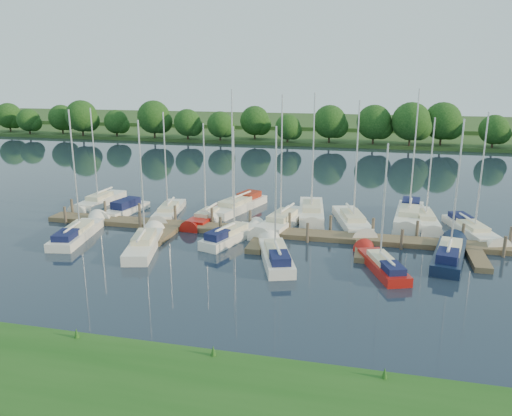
% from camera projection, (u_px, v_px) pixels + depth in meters
% --- Properties ---
extents(ground, '(260.00, 260.00, 0.00)m').
position_uv_depth(ground, '(242.00, 269.00, 34.14)').
color(ground, '#1A2435').
rests_on(ground, ground).
extents(dock, '(40.00, 6.00, 0.40)m').
position_uv_depth(dock, '(265.00, 234.00, 40.95)').
color(dock, '#4E3F2C').
rests_on(dock, ground).
extents(mooring_pilings, '(38.24, 2.84, 2.00)m').
position_uv_depth(mooring_pilings, '(268.00, 226.00, 41.90)').
color(mooring_pilings, '#473D33').
rests_on(mooring_pilings, ground).
extents(far_shore, '(180.00, 30.00, 0.60)m').
position_uv_depth(far_shore, '(333.00, 136.00, 104.52)').
color(far_shore, '#26461B').
rests_on(far_shore, ground).
extents(distant_hill, '(220.00, 40.00, 1.40)m').
position_uv_depth(distant_hill, '(342.00, 123.00, 127.90)').
color(distant_hill, '#375324').
rests_on(distant_hill, ground).
extents(treeline, '(148.34, 9.75, 8.29)m').
position_uv_depth(treeline, '(339.00, 123.00, 90.63)').
color(treeline, '#38281C').
rests_on(treeline, ground).
extents(sailboat_n_0, '(2.12, 7.90, 10.18)m').
position_uv_depth(sailboat_n_0, '(100.00, 202.00, 50.78)').
color(sailboat_n_0, white).
rests_on(sailboat_n_0, ground).
extents(motorboat, '(2.73, 6.13, 1.67)m').
position_uv_depth(motorboat, '(125.00, 210.00, 47.61)').
color(motorboat, white).
rests_on(motorboat, ground).
extents(sailboat_n_2, '(2.98, 7.99, 9.96)m').
position_uv_depth(sailboat_n_2, '(168.00, 212.00, 47.18)').
color(sailboat_n_2, white).
rests_on(sailboat_n_2, ground).
extents(sailboat_n_3, '(2.33, 7.24, 9.15)m').
position_uv_depth(sailboat_n_3, '(207.00, 218.00, 45.35)').
color(sailboat_n_3, '#9C130E').
rests_on(sailboat_n_3, ground).
extents(sailboat_n_4, '(4.47, 9.51, 12.04)m').
position_uv_depth(sailboat_n_4, '(236.00, 207.00, 48.61)').
color(sailboat_n_4, white).
rests_on(sailboat_n_4, ground).
extents(sailboat_n_5, '(3.70, 9.32, 11.77)m').
position_uv_depth(sailboat_n_5, '(282.00, 223.00, 43.71)').
color(sailboat_n_5, white).
rests_on(sailboat_n_5, ground).
extents(sailboat_n_6, '(3.20, 9.37, 11.78)m').
position_uv_depth(sailboat_n_6, '(311.00, 213.00, 46.90)').
color(sailboat_n_6, white).
rests_on(sailboat_n_6, ground).
extents(sailboat_n_7, '(3.99, 8.94, 11.27)m').
position_uv_depth(sailboat_n_7, '(353.00, 223.00, 43.86)').
color(sailboat_n_7, white).
rests_on(sailboat_n_7, ground).
extents(sailboat_n_8, '(3.12, 9.68, 12.18)m').
position_uv_depth(sailboat_n_8, '(409.00, 216.00, 45.58)').
color(sailboat_n_8, white).
rests_on(sailboat_n_8, ground).
extents(sailboat_n_9, '(2.23, 7.69, 9.77)m').
position_uv_depth(sailboat_n_9, '(425.00, 221.00, 44.41)').
color(sailboat_n_9, white).
rests_on(sailboat_n_9, ground).
extents(sailboat_n_10, '(3.88, 8.35, 10.44)m').
position_uv_depth(sailboat_n_10, '(472.00, 230.00, 41.61)').
color(sailboat_n_10, white).
rests_on(sailboat_n_10, ground).
extents(sailboat_s_0, '(3.17, 8.50, 10.65)m').
position_uv_depth(sailboat_s_0, '(78.00, 233.00, 40.80)').
color(sailboat_s_0, white).
rests_on(sailboat_s_0, ground).
extents(sailboat_s_1, '(3.42, 7.89, 10.23)m').
position_uv_depth(sailboat_s_1, '(145.00, 246.00, 38.00)').
color(sailboat_s_1, white).
rests_on(sailboat_s_1, ground).
extents(sailboat_s_2, '(3.60, 7.27, 9.50)m').
position_uv_depth(sailboat_s_2, '(232.00, 237.00, 39.93)').
color(sailboat_s_2, white).
rests_on(sailboat_s_2, ground).
extents(sailboat_s_3, '(3.81, 7.70, 9.99)m').
position_uv_depth(sailboat_s_3, '(276.00, 257.00, 35.54)').
color(sailboat_s_3, white).
rests_on(sailboat_s_3, ground).
extents(sailboat_s_4, '(3.61, 6.95, 8.94)m').
position_uv_depth(sailboat_s_4, '(382.00, 265.00, 34.07)').
color(sailboat_s_4, '#9C130E').
rests_on(sailboat_s_4, ground).
extents(sailboat_s_5, '(3.30, 8.15, 10.50)m').
position_uv_depth(sailboat_s_5, '(449.00, 256.00, 35.66)').
color(sailboat_s_5, '#0F1B34').
rests_on(sailboat_s_5, ground).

